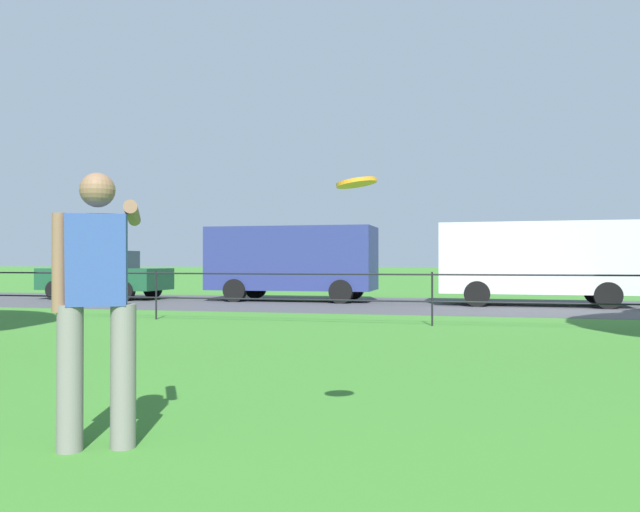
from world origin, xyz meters
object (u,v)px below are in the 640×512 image
Objects in this scene: person_thrower at (97,299)px; panel_van_right at (293,259)px; car_dark_green_far_right at (104,275)px; frisbee at (356,183)px; panel_van_center at (535,259)px.

person_thrower is 15.57m from panel_van_right.
frisbee is at bearing -52.73° from car_dark_green_far_right.
person_thrower is 0.35× the size of panel_van_center.
car_dark_green_far_right is at bearing 127.27° from frisbee.
frisbee is 0.06× the size of panel_van_right.
panel_van_center reaches higher than frisbee.
frisbee is 14.48m from panel_van_center.
panel_van_right is at bearing 176.45° from panel_van_center.
person_thrower is at bearing -161.68° from frisbee.
car_dark_green_far_right is at bearing 122.11° from person_thrower.
person_thrower reaches higher than frisbee.
panel_van_right is 7.01m from panel_van_center.
panel_van_right is at bearing 4.21° from car_dark_green_far_right.
person_thrower is at bearing -78.43° from panel_van_right.
person_thrower is at bearing -57.89° from car_dark_green_far_right.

